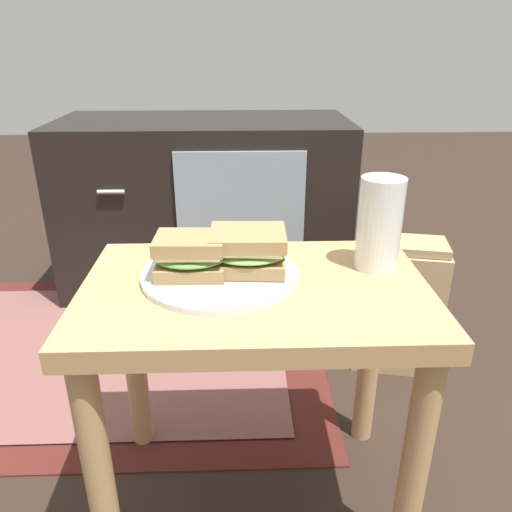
% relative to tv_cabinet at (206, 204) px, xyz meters
% --- Properties ---
extents(ground_plane, '(8.00, 8.00, 0.00)m').
position_rel_tv_cabinet_xyz_m(ground_plane, '(0.14, -0.95, -0.29)').
color(ground_plane, '#2D2119').
extents(side_table, '(0.56, 0.36, 0.46)m').
position_rel_tv_cabinet_xyz_m(side_table, '(0.14, -0.95, 0.08)').
color(side_table, tan).
rests_on(side_table, ground).
extents(tv_cabinet, '(0.96, 0.46, 0.58)m').
position_rel_tv_cabinet_xyz_m(tv_cabinet, '(0.00, 0.00, 0.00)').
color(tv_cabinet, black).
rests_on(tv_cabinet, ground).
extents(area_rug, '(1.19, 0.88, 0.01)m').
position_rel_tv_cabinet_xyz_m(area_rug, '(-0.26, -0.46, -0.29)').
color(area_rug, '#4C1E19').
rests_on(area_rug, ground).
extents(plate, '(0.26, 0.26, 0.01)m').
position_rel_tv_cabinet_xyz_m(plate, '(0.08, -0.92, 0.17)').
color(plate, silver).
rests_on(plate, side_table).
extents(sandwich_front, '(0.12, 0.09, 0.07)m').
position_rel_tv_cabinet_xyz_m(sandwich_front, '(0.04, -0.93, 0.21)').
color(sandwich_front, '#9E7A4C').
rests_on(sandwich_front, plate).
extents(sandwich_back, '(0.14, 0.12, 0.07)m').
position_rel_tv_cabinet_xyz_m(sandwich_back, '(0.13, -0.91, 0.21)').
color(sandwich_back, '#9E7A4C').
rests_on(sandwich_back, plate).
extents(beer_glass, '(0.07, 0.07, 0.16)m').
position_rel_tv_cabinet_xyz_m(beer_glass, '(0.35, -0.89, 0.25)').
color(beer_glass, silver).
rests_on(beer_glass, side_table).
extents(paper_bag, '(0.24, 0.18, 0.36)m').
position_rel_tv_cabinet_xyz_m(paper_bag, '(0.53, -0.52, -0.11)').
color(paper_bag, tan).
rests_on(paper_bag, ground).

